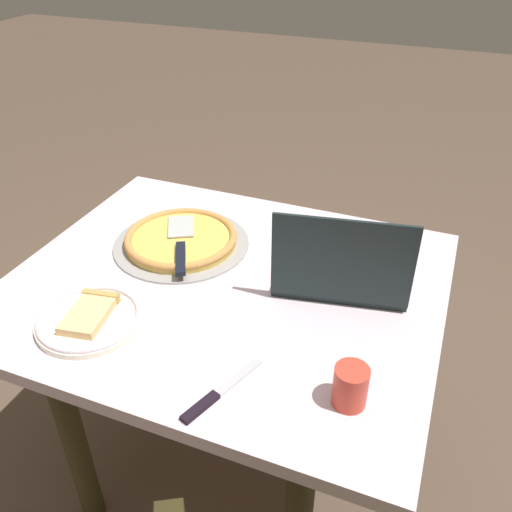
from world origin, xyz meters
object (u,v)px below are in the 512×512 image
laptop (341,271)px  drink_cup (350,386)px  dining_table (226,315)px  table_knife (215,395)px  pizza_plate (90,318)px  pizza_tray (181,240)px

laptop → drink_cup: (0.10, -0.34, -0.01)m
dining_table → drink_cup: drink_cup is taller
laptop → table_knife: (-0.13, -0.42, -0.05)m
laptop → pizza_plate: 0.59m
drink_cup → table_knife: bearing=-161.2°
pizza_tray → pizza_plate: bearing=-95.9°
laptop → pizza_tray: size_ratio=0.95×
drink_cup → dining_table: bearing=145.0°
pizza_plate → table_knife: 0.36m
laptop → drink_cup: bearing=-73.0°
dining_table → drink_cup: 0.48m
pizza_tray → drink_cup: (0.55, -0.37, 0.03)m
table_knife → drink_cup: bearing=18.8°
pizza_plate → drink_cup: (0.59, -0.01, 0.03)m
laptop → pizza_plate: size_ratio=1.48×
pizza_plate → pizza_tray: (0.04, 0.36, 0.00)m
table_knife → drink_cup: drink_cup is taller
pizza_tray → table_knife: (0.31, -0.45, -0.01)m
dining_table → laptop: bearing=16.3°
dining_table → pizza_tray: pizza_tray is taller
table_knife → laptop: bearing=72.3°
pizza_plate → drink_cup: size_ratio=2.78×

